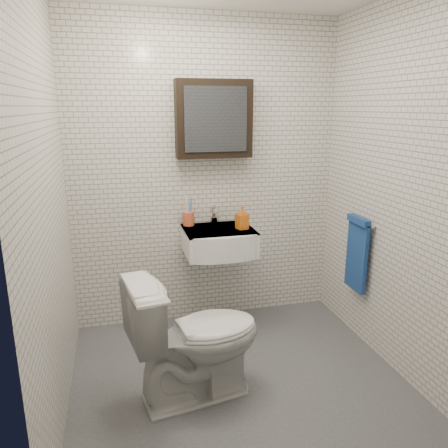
{
  "coord_description": "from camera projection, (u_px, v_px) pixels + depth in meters",
  "views": [
    {
      "loc": [
        -0.72,
        -2.49,
        1.79
      ],
      "look_at": [
        0.01,
        0.45,
        0.98
      ],
      "focal_mm": 35.0,
      "sensor_mm": 36.0,
      "label": 1
    }
  ],
  "objects": [
    {
      "name": "faucet",
      "position": [
        214.0,
        216.0,
        3.61
      ],
      "size": [
        0.06,
        0.2,
        0.15
      ],
      "color": "silver",
      "rests_on": "washbasin"
    },
    {
      "name": "toilet",
      "position": [
        196.0,
        337.0,
        2.7
      ],
      "size": [
        0.88,
        0.6,
        0.83
      ],
      "primitive_type": "imported",
      "rotation": [
        0.0,
        0.0,
        1.75
      ],
      "color": "silver",
      "rests_on": "ground"
    },
    {
      "name": "towel_rail",
      "position": [
        357.0,
        251.0,
        3.35
      ],
      "size": [
        0.09,
        0.3,
        0.58
      ],
      "color": "silver",
      "rests_on": "room_shell"
    },
    {
      "name": "room_shell",
      "position": [
        240.0,
        164.0,
        2.59
      ],
      "size": [
        2.22,
        2.02,
        2.51
      ],
      "color": "silver",
      "rests_on": "ground"
    },
    {
      "name": "mirror_cabinet",
      "position": [
        214.0,
        119.0,
        3.41
      ],
      "size": [
        0.6,
        0.15,
        0.6
      ],
      "color": "black",
      "rests_on": "room_shell"
    },
    {
      "name": "ground",
      "position": [
        238.0,
        379.0,
        2.97
      ],
      "size": [
        2.2,
        2.0,
        0.01
      ],
      "primitive_type": "cube",
      "color": "#45474C",
      "rests_on": "ground"
    },
    {
      "name": "toothbrush_cup",
      "position": [
        189.0,
        218.0,
        3.57
      ],
      "size": [
        0.12,
        0.12,
        0.25
      ],
      "rotation": [
        0.0,
        0.0,
        0.38
      ],
      "color": "#CF5433",
      "rests_on": "washbasin"
    },
    {
      "name": "soap_bottle",
      "position": [
        242.0,
        218.0,
        3.46
      ],
      "size": [
        0.1,
        0.1,
        0.18
      ],
      "primitive_type": "imported",
      "rotation": [
        0.0,
        0.0,
        0.23
      ],
      "color": "#FF511A",
      "rests_on": "washbasin"
    },
    {
      "name": "washbasin",
      "position": [
        220.0,
        242.0,
        3.47
      ],
      "size": [
        0.55,
        0.5,
        0.2
      ],
      "color": "white",
      "rests_on": "room_shell"
    }
  ]
}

